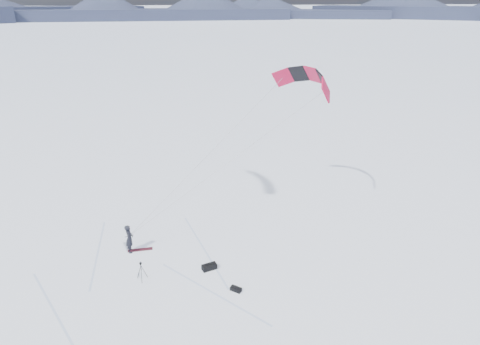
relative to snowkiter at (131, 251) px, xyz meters
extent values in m
plane|color=white|center=(1.08, -2.62, 0.00)|extent=(1800.00, 1800.00, 0.00)
cube|color=#20253D|center=(189.17, 256.27, 3.50)|extent=(147.80, 124.57, 6.99)
cone|color=#20253D|center=(189.17, 256.27, 6.99)|extent=(89.40, 89.40, 8.00)
cube|color=#20253D|center=(99.96, 301.72, 3.50)|extent=(156.56, 89.15, 6.99)
cone|color=#20253D|center=(99.96, 301.72, 6.99)|extent=(80.64, 80.64, 8.00)
cube|color=#20253D|center=(1.08, 317.38, 3.50)|extent=(150.00, 45.00, 6.99)
cone|color=#20253D|center=(1.08, 317.38, 6.99)|extent=(64.00, 64.00, 8.00)
cube|color=#20253D|center=(-97.81, 301.72, 3.50)|extent=(156.56, 89.15, 6.99)
cone|color=#20253D|center=(-97.81, 301.72, 6.99)|extent=(80.64, 80.64, 8.00)
cube|color=#A6B7D6|center=(-3.92, -6.62, 0.00)|extent=(6.00, 0.12, 0.01)
cube|color=#A6B7D6|center=(-2.22, -4.32, 0.00)|extent=(3.52, 7.29, 0.01)
cube|color=#A6B7D6|center=(-0.52, -2.02, 0.00)|extent=(6.45, 7.79, 0.01)
cube|color=#A6B7D6|center=(1.18, 0.28, 0.00)|extent=(11.66, 3.07, 0.01)
imported|color=black|center=(0.00, 0.00, 0.00)|extent=(0.47, 0.71, 1.90)
cube|color=maroon|center=(0.57, 0.05, 0.02)|extent=(1.54, 0.29, 0.04)
cylinder|color=black|center=(0.93, -2.90, 0.49)|extent=(0.32, 0.19, 0.99)
cylinder|color=black|center=(0.65, -2.89, 0.49)|extent=(0.31, 0.21, 0.99)
cylinder|color=black|center=(0.78, -3.14, 0.49)|extent=(0.04, 0.35, 0.99)
cylinder|color=black|center=(0.79, -2.97, 0.83)|extent=(0.03, 0.03, 0.32)
cube|color=black|center=(0.79, -2.97, 1.03)|extent=(0.09, 0.09, 0.05)
cube|color=black|center=(0.79, -2.97, 1.12)|extent=(0.14, 0.13, 0.09)
cylinder|color=black|center=(0.79, -2.89, 1.12)|extent=(0.06, 0.09, 0.06)
cube|color=black|center=(4.67, -2.76, 0.16)|extent=(0.95, 0.62, 0.33)
cylinder|color=black|center=(4.67, -2.76, 0.35)|extent=(0.82, 0.29, 0.08)
cube|color=black|center=(5.86, -4.95, 0.11)|extent=(0.66, 0.62, 0.23)
cylinder|color=black|center=(5.86, -4.95, 0.24)|extent=(0.49, 0.43, 0.07)
cube|color=#B20E33|center=(12.86, 1.47, 9.46)|extent=(1.16, 1.35, 1.56)
cube|color=black|center=(13.09, 2.69, 9.84)|extent=(0.74, 1.48, 1.33)
cube|color=#B20E33|center=(12.90, 4.00, 9.98)|extent=(1.10, 1.46, 1.08)
cube|color=black|center=(12.32, 5.19, 9.84)|extent=(1.43, 1.28, 1.33)
cube|color=#B20E33|center=(11.44, 6.06, 9.46)|extent=(1.67, 0.94, 1.56)
cylinder|color=gray|center=(6.43, 0.74, 5.30)|extent=(12.87, 1.50, 8.34)
cylinder|color=gray|center=(5.72, 3.03, 5.30)|extent=(11.45, 6.09, 8.34)
cylinder|color=black|center=(0.00, 0.00, 1.14)|extent=(0.53, 0.19, 0.03)
camera|label=1|loc=(2.72, -22.24, 14.80)|focal=30.00mm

